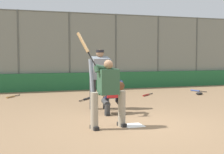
% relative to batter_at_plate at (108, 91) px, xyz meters
% --- Properties ---
extents(ground_plane, '(160.00, 160.00, 0.00)m').
position_rel_batter_at_plate_xyz_m(ground_plane, '(-0.62, -0.03, -0.82)').
color(ground_plane, '#846647').
extents(home_plate_marker, '(0.43, 0.43, 0.01)m').
position_rel_batter_at_plate_xyz_m(home_plate_marker, '(-0.62, -0.03, -0.81)').
color(home_plate_marker, white).
rests_on(home_plate_marker, ground_plane).
extents(backstop_fence, '(18.17, 0.08, 3.60)m').
position_rel_batter_at_plate_xyz_m(backstop_fence, '(-0.62, -7.83, 1.06)').
color(backstop_fence, '#515651').
rests_on(backstop_fence, ground_plane).
extents(padding_wall, '(17.72, 0.18, 0.80)m').
position_rel_batter_at_plate_xyz_m(padding_wall, '(-0.62, -7.73, -0.42)').
color(padding_wall, '#236638').
rests_on(padding_wall, ground_plane).
extents(bleachers_beyond, '(12.66, 2.50, 1.48)m').
position_rel_batter_at_plate_xyz_m(bleachers_beyond, '(2.23, -10.33, -0.33)').
color(bleachers_beyond, slate).
rests_on(bleachers_beyond, ground_plane).
extents(batter_at_plate, '(1.05, 0.59, 2.11)m').
position_rel_batter_at_plate_xyz_m(batter_at_plate, '(0.00, 0.00, 0.00)').
color(batter_at_plate, gray).
rests_on(batter_at_plate, ground_plane).
extents(catcher_behind_plate, '(0.61, 0.74, 1.15)m').
position_rel_batter_at_plate_xyz_m(catcher_behind_plate, '(-0.64, -1.53, -0.22)').
color(catcher_behind_plate, '#333333').
rests_on(catcher_behind_plate, ground_plane).
extents(umpire_home, '(0.72, 0.43, 1.77)m').
position_rel_batter_at_plate_xyz_m(umpire_home, '(-0.52, -2.41, 0.14)').
color(umpire_home, '#333333').
rests_on(umpire_home, ground_plane).
extents(spare_bat_near_backstop, '(0.58, 0.72, 0.07)m').
position_rel_batter_at_plate_xyz_m(spare_bat_near_backstop, '(-0.58, -4.44, -0.79)').
color(spare_bat_near_backstop, black).
rests_on(spare_bat_near_backstop, ground_plane).
extents(spare_bat_by_padding, '(0.70, 0.62, 0.07)m').
position_rel_batter_at_plate_xyz_m(spare_bat_by_padding, '(-3.14, -4.81, -0.79)').
color(spare_bat_by_padding, black).
rests_on(spare_bat_by_padding, ground_plane).
extents(spare_bat_third_base_side, '(0.54, 0.70, 0.07)m').
position_rel_batter_at_plate_xyz_m(spare_bat_third_base_side, '(1.98, -5.95, -0.79)').
color(spare_bat_third_base_side, black).
rests_on(spare_bat_third_base_side, ground_plane).
extents(spare_bat_first_base_side, '(0.31, 0.83, 0.07)m').
position_rel_batter_at_plate_xyz_m(spare_bat_first_base_side, '(-5.85, -5.44, -0.79)').
color(spare_bat_first_base_side, black).
rests_on(spare_bat_first_base_side, ground_plane).
extents(fielding_glove_on_dirt, '(0.30, 0.23, 0.11)m').
position_rel_batter_at_plate_xyz_m(fielding_glove_on_dirt, '(-5.28, -4.38, -0.76)').
color(fielding_glove_on_dirt, black).
rests_on(fielding_glove_on_dirt, ground_plane).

